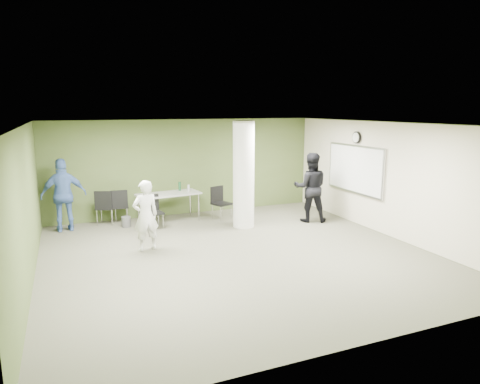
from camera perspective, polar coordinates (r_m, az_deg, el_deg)
name	(u,v)px	position (r m, az deg, el deg)	size (l,w,h in m)	color
floor	(237,254)	(9.38, -0.42, -8.31)	(8.00, 8.00, 0.00)	#545342
ceiling	(237,124)	(8.85, -0.44, 9.05)	(8.00, 8.00, 0.00)	white
wall_back	(186,167)	(12.76, -7.18, 3.31)	(8.00, 0.02, 2.80)	#495A2A
wall_left	(26,208)	(8.41, -26.62, -1.89)	(0.02, 8.00, 2.80)	#495A2A
wall_right_cream	(388,179)	(11.12, 19.07, 1.62)	(0.02, 8.00, 2.80)	beige
column	(244,175)	(11.20, 0.49, 2.31)	(0.56, 0.56, 2.80)	silver
whiteboard	(355,169)	(11.97, 15.05, 2.98)	(0.05, 2.30, 1.30)	silver
wall_clock	(356,137)	(11.88, 15.26, 7.03)	(0.06, 0.32, 0.32)	black
folding_table	(169,195)	(11.96, -9.46, -0.38)	(1.80, 0.97, 1.06)	#9C9B96
wastebasket	(126,222)	(11.81, -14.94, -3.86)	(0.24, 0.24, 0.28)	#4C4C4C
chair_back_left	(119,204)	(12.10, -15.82, -1.52)	(0.51, 0.51, 0.95)	black
chair_back_right	(105,205)	(12.08, -17.57, -1.63)	(0.62, 0.62, 0.96)	black
chair_table_left	(153,209)	(11.43, -11.58, -2.26)	(0.50, 0.50, 0.89)	black
chair_table_right	(220,200)	(12.19, -2.73, -1.08)	(0.59, 0.59, 0.93)	black
woman_white	(146,216)	(9.65, -12.47, -3.10)	(0.58, 0.38, 1.58)	silver
man_black	(310,187)	(11.97, 9.38, 0.61)	(0.94, 0.73, 1.93)	black
man_blue	(64,195)	(11.77, -22.44, -0.39)	(1.10, 0.46, 1.88)	#4565AB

